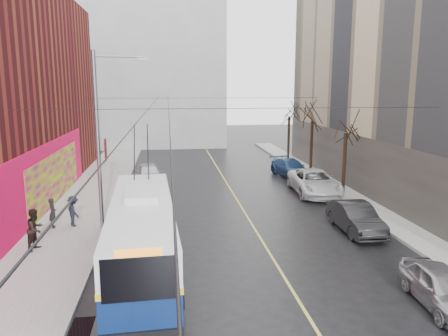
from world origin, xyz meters
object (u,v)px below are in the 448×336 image
(parked_car_d, at_px, (290,168))
(following_car, at_px, (148,174))
(tree_far, at_px, (289,108))
(trolleybus, at_px, (142,232))
(pedestrian_c, at_px, (73,211))
(parked_car_c, at_px, (314,182))
(tree_near, at_px, (346,121))
(parked_car_a, at_px, (442,287))
(tree_mid, at_px, (313,111))
(streetlight_pole, at_px, (101,137))
(parked_car_b, at_px, (355,218))
(pedestrian_b, at_px, (35,229))
(pedestrian_a, at_px, (53,213))

(parked_car_d, relative_size, following_car, 1.09)
(tree_far, relative_size, trolleybus, 0.57)
(following_car, bearing_deg, pedestrian_c, -115.99)
(trolleybus, distance_m, parked_car_c, 15.62)
(tree_near, bearing_deg, parked_car_a, -100.55)
(trolleybus, bearing_deg, parked_car_a, -26.58)
(trolleybus, bearing_deg, tree_mid, 51.40)
(parked_car_a, bearing_deg, trolleybus, 161.12)
(tree_mid, height_order, parked_car_a, tree_mid)
(tree_near, distance_m, parked_car_a, 16.22)
(streetlight_pole, height_order, trolleybus, streetlight_pole)
(streetlight_pole, distance_m, tree_mid, 19.96)
(streetlight_pole, relative_size, tree_near, 1.41)
(tree_mid, distance_m, parked_car_a, 23.02)
(parked_car_d, bearing_deg, trolleybus, -132.56)
(parked_car_b, xyz_separation_m, pedestrian_c, (-14.30, 2.28, 0.21))
(parked_car_c, bearing_deg, tree_near, -2.95)
(tree_near, bearing_deg, parked_car_b, -108.07)
(pedestrian_c, bearing_deg, pedestrian_b, 129.28)
(parked_car_b, height_order, pedestrian_c, pedestrian_c)
(pedestrian_a, bearing_deg, streetlight_pole, -116.42)
(pedestrian_c, bearing_deg, tree_far, -74.64)
(tree_far, distance_m, pedestrian_c, 26.03)
(trolleybus, bearing_deg, pedestrian_b, 151.98)
(parked_car_c, distance_m, following_car, 12.36)
(parked_car_c, distance_m, pedestrian_a, 16.82)
(parked_car_c, xyz_separation_m, pedestrian_a, (-15.81, -5.75, 0.11))
(parked_car_a, height_order, pedestrian_c, pedestrian_c)
(streetlight_pole, height_order, pedestrian_a, streetlight_pole)
(parked_car_b, bearing_deg, pedestrian_c, 171.24)
(tree_mid, bearing_deg, trolleybus, -125.98)
(streetlight_pole, xyz_separation_m, tree_near, (15.14, 6.00, 0.13))
(tree_near, xyz_separation_m, pedestrian_c, (-16.81, -5.42, -4.03))
(tree_near, height_order, trolleybus, tree_near)
(tree_far, bearing_deg, pedestrian_a, -132.35)
(trolleybus, height_order, pedestrian_a, trolleybus)
(parked_car_a, height_order, pedestrian_a, pedestrian_a)
(tree_near, xyz_separation_m, trolleybus, (-12.98, -10.88, -3.48))
(streetlight_pole, xyz_separation_m, parked_car_c, (13.14, 6.21, -4.03))
(trolleybus, height_order, parked_car_b, trolleybus)
(parked_car_d, distance_m, pedestrian_b, 21.57)
(parked_car_a, xyz_separation_m, following_car, (-10.55, 20.32, 0.09))
(tree_far, xyz_separation_m, parked_car_b, (-2.51, -21.70, -4.40))
(trolleybus, xyz_separation_m, parked_car_d, (10.98, 16.98, -0.79))
(tree_mid, xyz_separation_m, following_car, (-13.42, -2.06, -4.49))
(following_car, relative_size, pedestrian_c, 2.81)
(tree_near, bearing_deg, trolleybus, -140.03)
(tree_mid, distance_m, parked_car_d, 5.05)
(pedestrian_a, distance_m, pedestrian_c, 1.00)
(parked_car_b, height_order, pedestrian_b, pedestrian_b)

